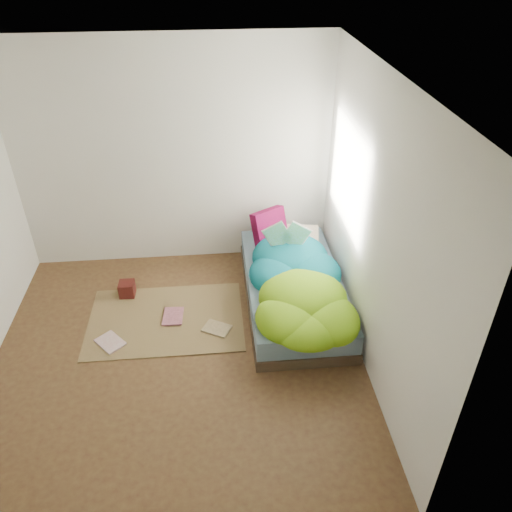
{
  "coord_description": "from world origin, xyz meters",
  "views": [
    {
      "loc": [
        0.42,
        -3.48,
        3.48
      ],
      "look_at": [
        0.82,
        0.75,
        0.61
      ],
      "focal_mm": 35.0,
      "sensor_mm": 36.0,
      "label": 1
    }
  ],
  "objects": [
    {
      "name": "bed",
      "position": [
        1.22,
        0.72,
        0.17
      ],
      "size": [
        1.0,
        2.0,
        0.34
      ],
      "color": "#31291B",
      "rests_on": "ground"
    },
    {
      "name": "floor_book_b",
      "position": [
        -0.18,
        0.57,
        0.03
      ],
      "size": [
        0.22,
        0.29,
        0.03
      ],
      "primitive_type": "imported",
      "rotation": [
        0.0,
        0.0,
        -0.06
      ],
      "color": "#C6728F",
      "rests_on": "rug"
    },
    {
      "name": "ground",
      "position": [
        0.0,
        0.0,
        0.0
      ],
      "size": [
        3.5,
        3.5,
        0.0
      ],
      "primitive_type": "cube",
      "color": "#492A1C",
      "rests_on": "ground"
    },
    {
      "name": "floor_book_c",
      "position": [
        0.33,
        0.25,
        0.02
      ],
      "size": [
        0.33,
        0.3,
        0.02
      ],
      "primitive_type": "imported",
      "rotation": [
        0.0,
        0.0,
        1.06
      ],
      "color": "tan",
      "rests_on": "rug"
    },
    {
      "name": "open_book",
      "position": [
        1.17,
        0.96,
        0.81
      ],
      "size": [
        0.42,
        0.13,
        0.25
      ],
      "primitive_type": null,
      "rotation": [
        0.0,
        0.0,
        -0.09
      ],
      "color": "green",
      "rests_on": "duvet"
    },
    {
      "name": "pillow_floral",
      "position": [
        1.29,
        1.36,
        0.41
      ],
      "size": [
        0.67,
        0.48,
        0.14
      ],
      "primitive_type": "cube",
      "rotation": [
        0.0,
        0.0,
        -0.17
      ],
      "color": "#F0E3D0",
      "rests_on": "bed"
    },
    {
      "name": "duvet",
      "position": [
        1.22,
        0.5,
        0.51
      ],
      "size": [
        0.96,
        1.84,
        0.34
      ],
      "primitive_type": null,
      "color": "#066468",
      "rests_on": "bed"
    },
    {
      "name": "wooden_box",
      "position": [
        -0.59,
        1.0,
        0.09
      ],
      "size": [
        0.17,
        0.17,
        0.16
      ],
      "primitive_type": "cube",
      "rotation": [
        0.0,
        0.0,
        -0.03
      ],
      "color": "#3C100D",
      "rests_on": "rug"
    },
    {
      "name": "rug",
      "position": [
        -0.15,
        0.55,
        0.01
      ],
      "size": [
        1.6,
        1.1,
        0.01
      ],
      "primitive_type": "cube",
      "color": "brown",
      "rests_on": "ground"
    },
    {
      "name": "room_walls",
      "position": [
        0.01,
        0.01,
        1.63
      ],
      "size": [
        3.54,
        3.54,
        2.62
      ],
      "color": "silver",
      "rests_on": "ground"
    },
    {
      "name": "floor_book_a",
      "position": [
        -0.75,
        0.17,
        0.02
      ],
      "size": [
        0.34,
        0.34,
        0.02
      ],
      "primitive_type": "imported",
      "rotation": [
        0.0,
        0.0,
        0.72
      ],
      "color": "beige",
      "rests_on": "rug"
    },
    {
      "name": "pillow_magenta",
      "position": [
        1.04,
        1.44,
        0.54
      ],
      "size": [
        0.41,
        0.31,
        0.4
      ],
      "primitive_type": "cube",
      "rotation": [
        0.0,
        0.0,
        0.53
      ],
      "color": "#53052C",
      "rests_on": "bed"
    }
  ]
}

